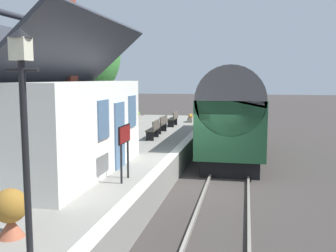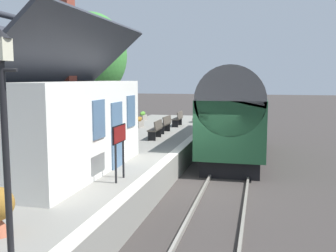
# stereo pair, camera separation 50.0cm
# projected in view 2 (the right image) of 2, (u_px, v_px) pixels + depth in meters

# --- Properties ---
(ground_plane) EXTENTS (160.00, 160.00, 0.00)m
(ground_plane) POSITION_uv_depth(u_px,v_px,m) (200.00, 187.00, 13.70)
(ground_plane) COLOR #383330
(platform) EXTENTS (32.00, 5.32, 0.97)m
(platform) POSITION_uv_depth(u_px,v_px,m) (104.00, 168.00, 14.48)
(platform) COLOR gray
(platform) RESTS_ON ground
(platform_edge_coping) EXTENTS (32.00, 0.36, 0.02)m
(platform_edge_coping) POSITION_uv_depth(u_px,v_px,m) (168.00, 158.00, 13.85)
(platform_edge_coping) COLOR beige
(platform_edge_coping) RESTS_ON platform
(rail_near) EXTENTS (52.00, 0.08, 0.14)m
(rail_near) POSITION_uv_depth(u_px,v_px,m) (247.00, 188.00, 13.32)
(rail_near) COLOR gray
(rail_near) RESTS_ON ground
(rail_far) EXTENTS (52.00, 0.08, 0.14)m
(rail_far) POSITION_uv_depth(u_px,v_px,m) (205.00, 185.00, 13.65)
(rail_far) COLOR gray
(rail_far) RESTS_ON ground
(train) EXTENTS (8.99, 2.73, 4.32)m
(train) POSITION_uv_depth(u_px,v_px,m) (237.00, 112.00, 18.38)
(train) COLOR black
(train) RESTS_ON ground
(station_building) EXTENTS (6.90, 4.12, 5.86)m
(station_building) POSITION_uv_depth(u_px,v_px,m) (46.00, 121.00, 11.88)
(station_building) COLOR white
(station_building) RESTS_ON platform
(bench_platform_end) EXTENTS (1.41, 0.46, 0.88)m
(bench_platform_end) POSITION_uv_depth(u_px,v_px,m) (156.00, 129.00, 18.26)
(bench_platform_end) COLOR brown
(bench_platform_end) RESTS_ON platform
(bench_mid_platform) EXTENTS (1.40, 0.44, 0.88)m
(bench_mid_platform) POSITION_uv_depth(u_px,v_px,m) (178.00, 118.00, 23.12)
(bench_mid_platform) COLOR brown
(bench_mid_platform) RESTS_ON platform
(bench_near_building) EXTENTS (1.42, 0.49, 0.88)m
(bench_near_building) POSITION_uv_depth(u_px,v_px,m) (165.00, 124.00, 20.34)
(bench_near_building) COLOR brown
(bench_near_building) RESTS_ON platform
(planter_bench_left) EXTENTS (0.99, 0.32, 0.61)m
(planter_bench_left) POSITION_uv_depth(u_px,v_px,m) (143.00, 116.00, 26.36)
(planter_bench_left) COLOR gray
(planter_bench_left) RESTS_ON platform
(planter_edge_far) EXTENTS (0.95, 0.32, 0.55)m
(planter_edge_far) POSITION_uv_depth(u_px,v_px,m) (196.00, 118.00, 25.28)
(planter_edge_far) COLOR gray
(planter_edge_far) RESTS_ON platform
(planter_corner_building) EXTENTS (1.04, 0.32, 0.62)m
(planter_corner_building) POSITION_uv_depth(u_px,v_px,m) (139.00, 122.00, 22.63)
(planter_corner_building) COLOR gray
(planter_corner_building) RESTS_ON platform
(lamp_post_platform) EXTENTS (0.32, 0.50, 3.55)m
(lamp_post_platform) POSITION_uv_depth(u_px,v_px,m) (3.00, 104.00, 5.58)
(lamp_post_platform) COLOR black
(lamp_post_platform) RESTS_ON platform
(station_sign_board) EXTENTS (0.96, 0.06, 1.57)m
(station_sign_board) POSITION_uv_depth(u_px,v_px,m) (119.00, 139.00, 10.76)
(station_sign_board) COLOR black
(station_sign_board) RESTS_ON platform
(tree_behind_building) EXTENTS (5.08, 5.30, 8.60)m
(tree_behind_building) POSITION_uv_depth(u_px,v_px,m) (91.00, 55.00, 28.39)
(tree_behind_building) COLOR #4C3828
(tree_behind_building) RESTS_ON ground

